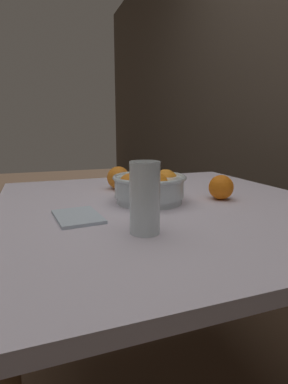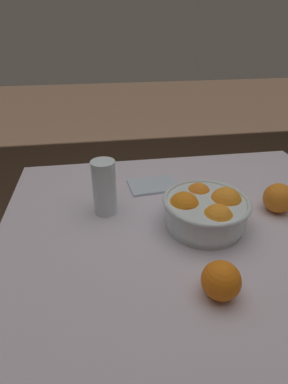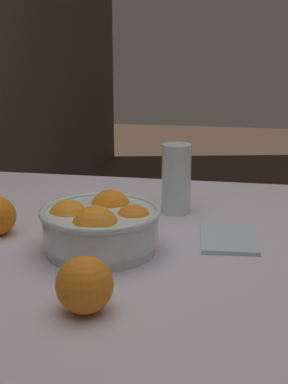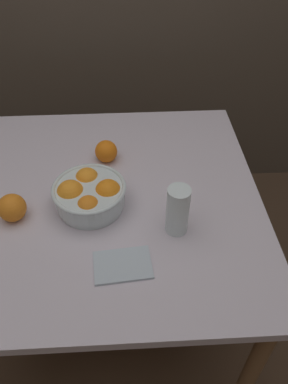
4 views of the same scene
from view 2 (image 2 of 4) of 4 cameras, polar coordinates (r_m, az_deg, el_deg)
dining_table at (r=0.82m, az=10.15°, el=-12.96°), size 1.02×0.97×0.72m
fruit_bowl at (r=0.78m, az=11.67°, el=-3.32°), size 0.22×0.22×0.10m
juice_glass at (r=0.82m, az=-7.50°, el=0.38°), size 0.06×0.06×0.15m
orange_loose_near_bowl at (r=0.91m, az=24.24°, el=-1.05°), size 0.08×0.08×0.08m
orange_loose_front at (r=0.62m, az=14.45°, el=-16.00°), size 0.08×0.08×0.08m
napkin at (r=0.97m, az=1.70°, el=1.31°), size 0.16×0.12×0.01m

